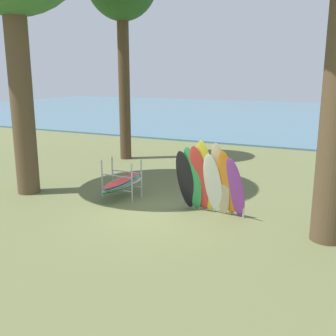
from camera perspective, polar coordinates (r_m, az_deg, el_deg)
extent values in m
plane|color=#60663D|center=(11.58, -0.96, -6.48)|extent=(80.00, 80.00, 0.00)
cube|color=#477084|center=(40.07, 18.54, 7.09)|extent=(80.00, 36.00, 0.10)
cylinder|color=brown|center=(13.82, -20.29, 10.80)|extent=(0.73, 0.73, 7.02)
cylinder|color=#4C3823|center=(18.67, -6.27, 11.93)|extent=(0.52, 0.52, 6.99)
ellipsoid|color=black|center=(11.55, 2.51, -1.73)|extent=(0.58, 0.76, 1.84)
ellipsoid|color=#339E56|center=(11.44, 3.47, -1.55)|extent=(0.59, 0.74, 1.97)
ellipsoid|color=red|center=(11.35, 4.44, -1.55)|extent=(0.59, 0.84, 2.03)
ellipsoid|color=yellow|center=(11.24, 5.44, -1.29)|extent=(0.59, 0.84, 2.19)
ellipsoid|color=white|center=(11.21, 6.42, -2.28)|extent=(0.58, 0.77, 1.84)
ellipsoid|color=#C6B289|center=(11.09, 7.46, -1.66)|extent=(0.63, 0.73, 2.15)
ellipsoid|color=orange|center=(11.04, 8.48, -2.24)|extent=(0.62, 0.88, 1.97)
ellipsoid|color=purple|center=(11.00, 9.51, -2.80)|extent=(0.67, 0.85, 1.80)
cylinder|color=#9EA0A5|center=(12.14, 2.22, -4.16)|extent=(0.04, 0.04, 0.55)
cylinder|color=#9EA0A5|center=(11.33, 10.75, -5.70)|extent=(0.04, 0.04, 0.55)
cylinder|color=#9EA0A5|center=(11.62, 6.37, -3.63)|extent=(2.09, 0.32, 0.04)
cylinder|color=#9EA0A5|center=(12.95, -9.37, -1.61)|extent=(0.05, 0.05, 1.25)
cylinder|color=#9EA0A5|center=(12.37, -5.17, -2.19)|extent=(0.05, 0.05, 1.25)
cylinder|color=#9EA0A5|center=(13.43, -7.91, -1.02)|extent=(0.05, 0.05, 1.25)
cylinder|color=#9EA0A5|center=(12.87, -3.81, -1.55)|extent=(0.05, 0.05, 1.25)
cylinder|color=#9EA0A5|center=(12.73, -7.28, -3.09)|extent=(1.10, 0.04, 0.04)
cylinder|color=#9EA0A5|center=(12.61, -7.34, -1.13)|extent=(1.10, 0.04, 0.04)
cylinder|color=#9EA0A5|center=(13.21, -5.88, -2.43)|extent=(1.10, 0.04, 0.04)
cylinder|color=#9EA0A5|center=(13.10, -5.93, -0.54)|extent=(1.10, 0.04, 0.04)
ellipsoid|color=#339E56|center=(12.96, -6.61, -2.55)|extent=(0.60, 2.12, 0.06)
ellipsoid|color=#C6B289|center=(12.91, -6.36, -2.33)|extent=(0.65, 2.13, 0.06)
ellipsoid|color=#38B2AD|center=(12.91, -6.48, -2.05)|extent=(0.57, 2.12, 0.06)
ellipsoid|color=red|center=(12.92, -6.67, -1.77)|extent=(0.62, 2.13, 0.06)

